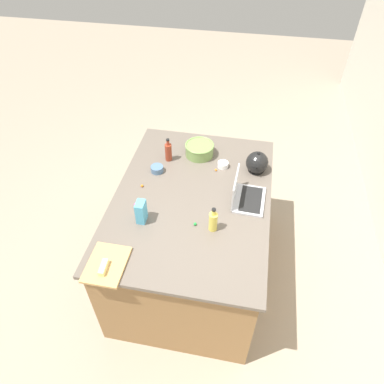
# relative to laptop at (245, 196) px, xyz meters

# --- Properties ---
(ground_plane) EXTENTS (12.00, 12.00, 0.00)m
(ground_plane) POSITION_rel_laptop_xyz_m (0.04, -0.39, -0.95)
(ground_plane) COLOR gray
(island_counter) EXTENTS (1.64, 1.17, 0.90)m
(island_counter) POSITION_rel_laptop_xyz_m (0.04, -0.39, -0.50)
(island_counter) COLOR olive
(island_counter) RESTS_ON ground
(laptop) EXTENTS (0.32, 0.24, 0.22)m
(laptop) POSITION_rel_laptop_xyz_m (0.00, 0.00, 0.00)
(laptop) COLOR #B7B7BC
(laptop) RESTS_ON island_counter
(mixing_bowl_large) EXTENTS (0.25, 0.25, 0.11)m
(mixing_bowl_large) POSITION_rel_laptop_xyz_m (-0.48, -0.42, 0.01)
(mixing_bowl_large) COLOR #72934C
(mixing_bowl_large) RESTS_ON island_counter
(bottle_oil) EXTENTS (0.06, 0.06, 0.20)m
(bottle_oil) POSITION_rel_laptop_xyz_m (0.32, -0.19, 0.03)
(bottle_oil) COLOR #DBC64C
(bottle_oil) RESTS_ON island_counter
(bottle_soy) EXTENTS (0.06, 0.06, 0.21)m
(bottle_soy) POSITION_rel_laptop_xyz_m (-0.36, -0.66, 0.04)
(bottle_soy) COLOR maroon
(bottle_soy) RESTS_ON island_counter
(kettle) EXTENTS (0.21, 0.18, 0.20)m
(kettle) POSITION_rel_laptop_xyz_m (-0.36, 0.06, 0.03)
(kettle) COLOR black
(kettle) RESTS_ON island_counter
(cutting_board) EXTENTS (0.31, 0.24, 0.02)m
(cutting_board) POSITION_rel_laptop_xyz_m (0.74, -0.80, -0.04)
(cutting_board) COLOR tan
(cutting_board) RESTS_ON island_counter
(butter_stick_left) EXTENTS (0.11, 0.04, 0.04)m
(butter_stick_left) POSITION_rel_laptop_xyz_m (0.78, -0.80, -0.01)
(butter_stick_left) COLOR #F4E58C
(butter_stick_left) RESTS_ON cutting_board
(ramekin_small) EXTENTS (0.09, 0.09, 0.04)m
(ramekin_small) POSITION_rel_laptop_xyz_m (-0.35, -0.20, -0.02)
(ramekin_small) COLOR white
(ramekin_small) RESTS_ON island_counter
(ramekin_medium) EXTENTS (0.10, 0.10, 0.05)m
(ramekin_medium) POSITION_rel_laptop_xyz_m (-0.20, -0.72, -0.02)
(ramekin_medium) COLOR slate
(ramekin_medium) RESTS_ON island_counter
(candy_bag) EXTENTS (0.09, 0.06, 0.17)m
(candy_bag) POSITION_rel_laptop_xyz_m (0.33, -0.69, 0.04)
(candy_bag) COLOR #4CA5CC
(candy_bag) RESTS_ON island_counter
(candy_0) EXTENTS (0.02, 0.02, 0.02)m
(candy_0) POSITION_rel_laptop_xyz_m (-0.29, -0.25, -0.04)
(candy_0) COLOR orange
(candy_0) RESTS_ON island_counter
(candy_1) EXTENTS (0.02, 0.02, 0.02)m
(candy_1) POSITION_rel_laptop_xyz_m (0.31, -0.31, -0.04)
(candy_1) COLOR green
(candy_1) RESTS_ON island_counter
(candy_2) EXTENTS (0.02, 0.02, 0.02)m
(candy_2) POSITION_rel_laptop_xyz_m (0.00, -0.79, -0.04)
(candy_2) COLOR orange
(candy_2) RESTS_ON island_counter
(candy_3) EXTENTS (0.02, 0.02, 0.02)m
(candy_3) POSITION_rel_laptop_xyz_m (0.20, -0.78, -0.04)
(candy_3) COLOR #CC3399
(candy_3) RESTS_ON island_counter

